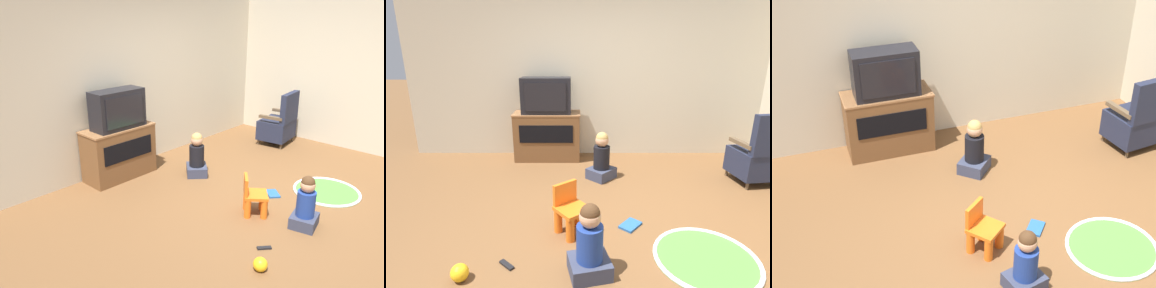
# 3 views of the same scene
# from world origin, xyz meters

# --- Properties ---
(ground_plane) EXTENTS (30.00, 30.00, 0.00)m
(ground_plane) POSITION_xyz_m (0.00, 0.00, 0.00)
(ground_plane) COLOR brown
(wall_back) EXTENTS (5.85, 0.12, 2.63)m
(wall_back) POSITION_xyz_m (-0.07, 2.27, 1.31)
(wall_back) COLOR beige
(wall_back) RESTS_ON ground_plane
(wall_right) EXTENTS (0.12, 5.33, 2.63)m
(wall_right) POSITION_xyz_m (2.79, -0.34, 1.31)
(wall_right) COLOR beige
(wall_right) RESTS_ON ground_plane
(tv_cabinet) EXTENTS (1.04, 0.47, 0.76)m
(tv_cabinet) POSITION_xyz_m (-0.75, 1.96, 0.39)
(tv_cabinet) COLOR brown
(tv_cabinet) RESTS_ON ground_plane
(television) EXTENTS (0.75, 0.34, 0.54)m
(television) POSITION_xyz_m (-0.75, 1.92, 1.03)
(television) COLOR black
(television) RESTS_ON tv_cabinet
(black_armchair) EXTENTS (0.70, 0.60, 0.97)m
(black_armchair) POSITION_xyz_m (2.14, 1.01, 0.37)
(black_armchair) COLOR brown
(black_armchair) RESTS_ON ground_plane
(yellow_kid_chair) EXTENTS (0.40, 0.39, 0.48)m
(yellow_kid_chair) POSITION_xyz_m (-0.32, -0.11, 0.20)
(yellow_kid_chair) COLOR orange
(yellow_kid_chair) RESTS_ON ground_plane
(play_mat) EXTENTS (0.88, 0.88, 0.04)m
(play_mat) POSITION_xyz_m (0.83, -0.52, 0.01)
(play_mat) COLOR green
(play_mat) RESTS_ON ground_plane
(child_watching_left) EXTENTS (0.44, 0.44, 0.66)m
(child_watching_left) POSITION_xyz_m (0.06, 1.16, 0.28)
(child_watching_left) COLOR #33384C
(child_watching_left) RESTS_ON ground_plane
(child_watching_center) EXTENTS (0.37, 0.34, 0.62)m
(child_watching_center) POSITION_xyz_m (-0.17, -0.69, 0.27)
(child_watching_center) COLOR #33384C
(child_watching_center) RESTS_ON ground_plane
(toy_ball) EXTENTS (0.14, 0.14, 0.14)m
(toy_ball) POSITION_xyz_m (-1.17, -0.76, 0.07)
(toy_ball) COLOR yellow
(toy_ball) RESTS_ON ground_plane
(book) EXTENTS (0.26, 0.26, 0.02)m
(book) POSITION_xyz_m (0.27, -0.02, 0.01)
(book) COLOR #235699
(book) RESTS_ON ground_plane
(remote_control) EXTENTS (0.14, 0.13, 0.02)m
(remote_control) POSITION_xyz_m (-0.85, -0.60, 0.01)
(remote_control) COLOR black
(remote_control) RESTS_ON ground_plane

